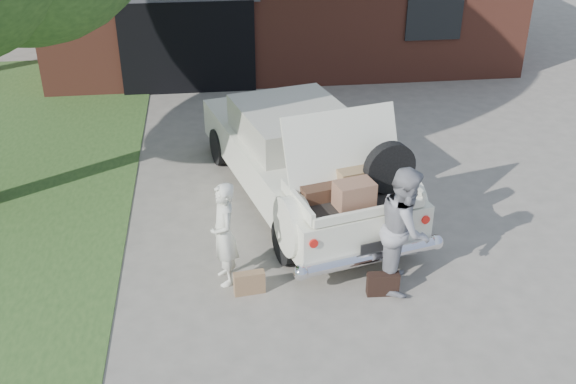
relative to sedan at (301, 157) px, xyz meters
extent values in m
plane|color=gray|center=(-0.45, -2.36, -0.80)|extent=(90.00, 90.00, 0.00)
cube|color=black|center=(-1.95, 5.69, 0.30)|extent=(3.20, 0.30, 2.20)
cube|color=black|center=(4.05, 5.62, 0.80)|extent=(1.40, 0.08, 1.00)
cube|color=silver|center=(-0.02, 0.05, -0.14)|extent=(3.22, 5.62, 0.69)
cube|color=#A9A695|center=(-0.09, 0.36, 0.47)|extent=(2.20, 2.47, 0.55)
cube|color=black|center=(-0.33, 1.33, 0.45)|extent=(1.61, 0.48, 0.47)
cube|color=black|center=(0.15, -0.62, 0.45)|extent=(1.61, 0.48, 0.47)
cylinder|color=black|center=(-0.49, -1.92, -0.45)|extent=(0.39, 0.73, 0.70)
cylinder|color=black|center=(1.32, -1.47, -0.45)|extent=(0.39, 0.73, 0.70)
cylinder|color=black|center=(-1.35, 1.57, -0.45)|extent=(0.39, 0.73, 0.70)
cylinder|color=black|center=(0.45, 2.02, -0.45)|extent=(0.39, 0.73, 0.70)
cylinder|color=silver|center=(0.63, -2.57, -0.38)|extent=(2.15, 0.71, 0.19)
cylinder|color=#A5140F|center=(-0.23, -2.70, 0.02)|extent=(0.15, 0.13, 0.13)
cylinder|color=#A5140F|center=(1.46, -2.29, 0.02)|extent=(0.15, 0.13, 0.13)
cube|color=black|center=(0.64, -2.59, -0.22)|extent=(0.35, 0.11, 0.18)
cube|color=black|center=(0.47, -1.90, 0.23)|extent=(1.87, 1.52, 0.04)
cube|color=silver|center=(-0.35, -2.10, 0.33)|extent=(0.34, 1.14, 0.19)
cube|color=silver|center=(1.29, -1.70, 0.33)|extent=(0.34, 1.14, 0.19)
cube|color=silver|center=(0.61, -2.47, 0.29)|extent=(1.66, 0.47, 0.13)
cube|color=silver|center=(0.38, -1.55, 0.81)|extent=(1.84, 0.90, 1.15)
cube|color=#4D3021|center=(0.03, -1.86, 0.35)|extent=(0.72, 0.56, 0.21)
cube|color=#916349|center=(0.44, -2.19, 0.43)|extent=(0.61, 0.47, 0.37)
cube|color=black|center=(0.58, -1.56, 0.34)|extent=(0.70, 0.54, 0.19)
cube|color=#9F7D51|center=(0.51, -1.74, 0.52)|extent=(0.52, 0.40, 0.16)
cylinder|color=black|center=(1.02, -1.82, 0.63)|extent=(0.79, 0.35, 0.77)
imported|color=beige|center=(-1.41, -2.29, -0.02)|extent=(0.47, 0.63, 1.56)
imported|color=gray|center=(1.06, -2.64, 0.11)|extent=(0.91, 1.04, 1.83)
cube|color=#8F6B49|center=(-1.09, -2.62, -0.63)|extent=(0.45, 0.19, 0.33)
cube|color=black|center=(0.75, -2.88, -0.63)|extent=(0.45, 0.16, 0.34)
camera|label=1|loc=(-1.49, -10.25, 4.98)|focal=42.00mm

